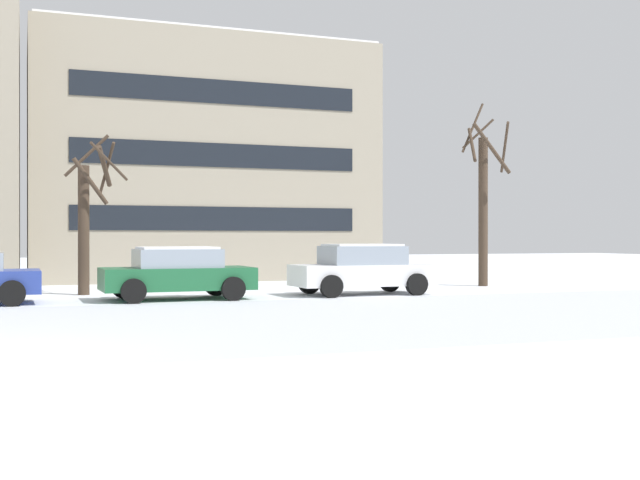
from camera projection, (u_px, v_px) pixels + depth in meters
parked_car_green at (177, 273)px, 21.52m from camera, size 4.03×2.18×1.43m
parked_car_white at (362, 269)px, 23.39m from camera, size 4.13×2.02×1.49m
tree_far_right at (484, 201)px, 27.56m from camera, size 1.82×1.74×6.44m
tree_far_left at (87, 217)px, 23.27m from camera, size 1.82×2.13×4.79m
building_far_right at (194, 165)px, 34.42m from camera, size 13.54×9.52×9.66m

